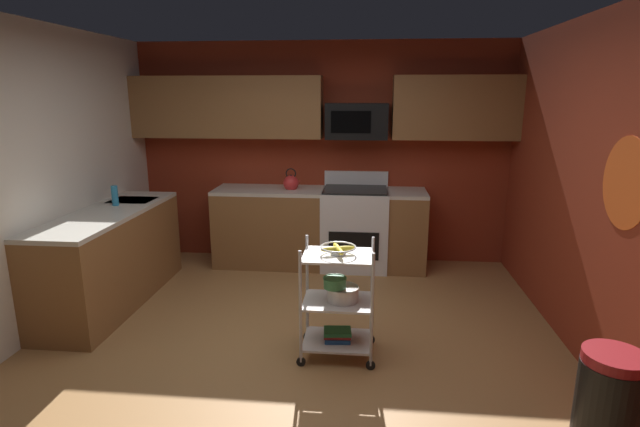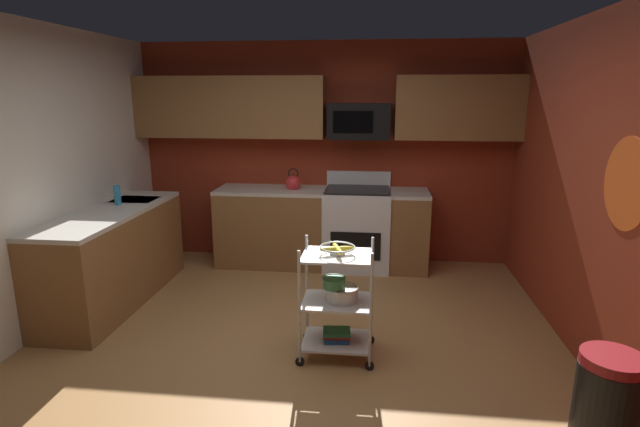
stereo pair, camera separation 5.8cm
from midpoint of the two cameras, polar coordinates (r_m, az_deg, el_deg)
name	(u,v)px [view 1 (the left image)]	position (r m, az deg, el deg)	size (l,w,h in m)	color
floor	(293,356)	(4.09, -3.55, -16.08)	(4.40, 4.80, 0.04)	#A87542
wall_back	(322,154)	(6.00, -0.03, 6.93)	(4.52, 0.06, 2.60)	maroon
wall_left	(6,187)	(4.55, -32.81, 2.56)	(0.06, 4.80, 2.60)	silver
wall_right	(611,199)	(3.93, 30.22, 1.44)	(0.06, 4.80, 2.60)	maroon
wall_flower_decal	(625,183)	(3.70, 31.39, 3.01)	(0.60, 0.60, 0.00)	#E5591E
counter_run	(237,239)	(5.46, -9.89, -2.93)	(3.43, 2.54, 0.92)	brown
oven_range	(355,227)	(5.81, 3.74, -1.59)	(0.76, 0.65, 1.10)	white
upper_cabinets	(312,107)	(5.78, -1.16, 12.14)	(4.40, 0.33, 0.70)	brown
microwave	(357,121)	(5.72, 3.97, 10.59)	(0.70, 0.39, 0.40)	black
rolling_cart	(338,301)	(3.86, 1.62, -10.06)	(0.59, 0.42, 0.91)	silver
fruit_bowl	(338,249)	(3.71, 1.67, -4.07)	(0.27, 0.27, 0.07)	silver
mixing_bowl_large	(343,293)	(3.83, 2.20, -9.17)	(0.25, 0.25, 0.11)	silver
mixing_bowl_small	(335,282)	(3.77, 1.28, -7.92)	(0.18, 0.18, 0.08)	#387F4C
book_stack	(337,335)	(3.98, 1.59, -13.80)	(0.23, 0.20, 0.08)	#1E4C8C
kettle	(291,183)	(5.76, -3.64, 3.57)	(0.21, 0.18, 0.26)	red
dish_soap_bottle	(115,196)	(5.32, -22.87, 1.92)	(0.06, 0.06, 0.20)	#2D8CBF
trash_can	(608,408)	(3.30, 29.80, -18.91)	(0.34, 0.42, 0.66)	black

